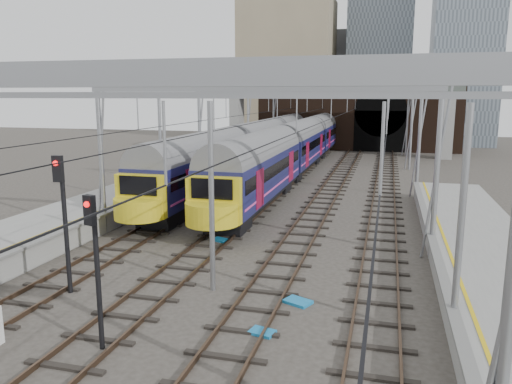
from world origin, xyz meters
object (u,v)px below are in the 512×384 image
(train_second, at_px, (276,138))
(signal_near_left, at_px, (63,208))
(signal_near_centre, at_px, (95,253))
(train_main, at_px, (313,138))

(train_second, bearing_deg, signal_near_left, -88.59)
(signal_near_left, distance_m, signal_near_centre, 4.83)
(train_main, xyz_separation_m, train_second, (-4.00, -0.82, -0.05))
(train_main, height_order, train_second, train_main)
(signal_near_left, xyz_separation_m, signal_near_centre, (3.42, -3.39, -0.31))
(train_second, relative_size, signal_near_centre, 14.01)
(train_main, bearing_deg, signal_near_centre, -89.49)
(train_main, height_order, signal_near_centre, train_main)
(signal_near_centre, bearing_deg, train_main, 106.01)
(signal_near_left, height_order, signal_near_centre, signal_near_left)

